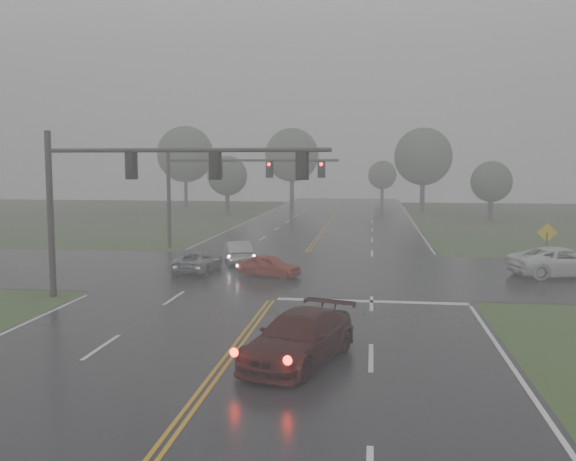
# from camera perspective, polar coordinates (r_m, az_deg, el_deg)

# --- Properties ---
(ground) EXTENTS (180.00, 180.00, 0.00)m
(ground) POSITION_cam_1_polar(r_m,az_deg,el_deg) (15.96, -9.81, -16.83)
(ground) COLOR #32491F
(ground) RESTS_ON ground
(main_road) EXTENTS (18.00, 160.00, 0.02)m
(main_road) POSITION_cam_1_polar(r_m,az_deg,el_deg) (34.87, 0.02, -4.22)
(main_road) COLOR black
(main_road) RESTS_ON ground
(cross_street) EXTENTS (120.00, 14.00, 0.02)m
(cross_street) POSITION_cam_1_polar(r_m,az_deg,el_deg) (36.82, 0.43, -3.68)
(cross_street) COLOR black
(cross_street) RESTS_ON ground
(stop_bar) EXTENTS (8.50, 0.50, 0.01)m
(stop_bar) POSITION_cam_1_polar(r_m,az_deg,el_deg) (29.09, 7.43, -6.33)
(stop_bar) COLOR silver
(stop_bar) RESTS_ON ground
(sedan_maroon) EXTENTS (3.73, 5.72, 1.54)m
(sedan_maroon) POSITION_cam_1_polar(r_m,az_deg,el_deg) (20.35, 0.99, -11.67)
(sedan_maroon) COLOR black
(sedan_maroon) RESTS_ON ground
(sedan_red) EXTENTS (3.77, 2.44, 1.19)m
(sedan_red) POSITION_cam_1_polar(r_m,az_deg,el_deg) (35.19, -1.66, -4.13)
(sedan_red) COLOR #9C1D0E
(sedan_red) RESTS_ON ground
(sedan_silver) EXTENTS (2.72, 4.41, 1.37)m
(sedan_silver) POSITION_cam_1_polar(r_m,az_deg,el_deg) (40.24, -4.51, -2.87)
(sedan_silver) COLOR #9C9FA4
(sedan_silver) RESTS_ON ground
(car_grey) EXTENTS (2.15, 4.44, 1.22)m
(car_grey) POSITION_cam_1_polar(r_m,az_deg,el_deg) (37.17, -7.98, -3.65)
(car_grey) COLOR slate
(car_grey) RESTS_ON ground
(pickup_white) EXTENTS (6.30, 4.28, 1.60)m
(pickup_white) POSITION_cam_1_polar(r_m,az_deg,el_deg) (38.32, 23.17, -3.78)
(pickup_white) COLOR silver
(pickup_white) RESTS_ON ground
(signal_gantry_near) EXTENTS (13.07, 0.34, 7.66)m
(signal_gantry_near) POSITION_cam_1_polar(r_m,az_deg,el_deg) (29.70, -13.65, 4.24)
(signal_gantry_near) COLOR black
(signal_gantry_near) RESTS_ON ground
(signal_gantry_far) EXTENTS (12.47, 0.37, 7.26)m
(signal_gantry_far) POSITION_cam_1_polar(r_m,az_deg,el_deg) (46.31, -6.07, 4.59)
(signal_gantry_far) COLOR black
(signal_gantry_far) RESTS_ON ground
(sign_diamond_east) EXTENTS (1.14, 0.10, 2.75)m
(sign_diamond_east) POSITION_cam_1_polar(r_m,az_deg,el_deg) (40.26, 22.02, -0.63)
(sign_diamond_east) COLOR black
(sign_diamond_east) RESTS_ON ground
(tree_nw_a) EXTENTS (4.88, 4.88, 7.16)m
(tree_nw_a) POSITION_cam_1_polar(r_m,az_deg,el_deg) (78.74, -5.42, 4.86)
(tree_nw_a) COLOR #352B22
(tree_nw_a) RESTS_ON ground
(tree_ne_a) EXTENTS (7.32, 7.32, 10.75)m
(tree_ne_a) POSITION_cam_1_polar(r_m,az_deg,el_deg) (83.64, 11.93, 6.44)
(tree_ne_a) COLOR #352B22
(tree_ne_a) RESTS_ON ground
(tree_n_mid) EXTENTS (7.67, 7.67, 11.26)m
(tree_n_mid) POSITION_cam_1_polar(r_m,az_deg,el_deg) (92.41, 0.35, 6.72)
(tree_n_mid) COLOR #352B22
(tree_n_mid) RESTS_ON ground
(tree_e_near) EXTENTS (4.40, 4.40, 6.46)m
(tree_e_near) POSITION_cam_1_polar(r_m,az_deg,el_deg) (72.26, 17.63, 4.14)
(tree_e_near) COLOR #352B22
(tree_e_near) RESTS_ON ground
(tree_nw_b) EXTENTS (7.72, 7.72, 11.34)m
(tree_nw_b) POSITION_cam_1_polar(r_m,az_deg,el_deg) (89.76, -9.11, 6.71)
(tree_nw_b) COLOR #352B22
(tree_nw_b) RESTS_ON ground
(tree_n_far) EXTENTS (4.54, 4.54, 6.66)m
(tree_n_far) POSITION_cam_1_polar(r_m,az_deg,el_deg) (103.60, 8.39, 4.89)
(tree_n_far) COLOR #352B22
(tree_n_far) RESTS_ON ground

